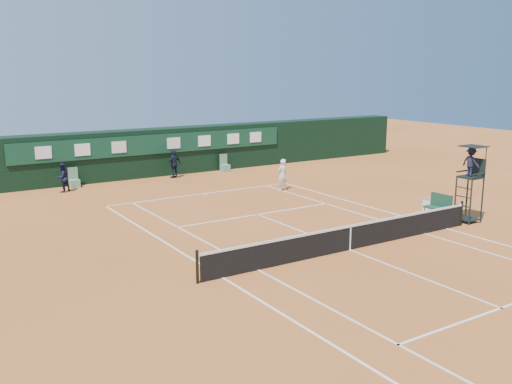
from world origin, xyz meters
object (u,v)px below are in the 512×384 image
umpire_chair (471,168)px  player_bench (439,205)px  cooler (431,205)px  tennis_net (350,237)px  player (282,175)px

umpire_chair → player_bench: 2.27m
player_bench → cooler: size_ratio=1.86×
tennis_net → cooler: bearing=18.7°
tennis_net → cooler: tennis_net is taller
tennis_net → cooler: (7.38, 2.49, -0.18)m
tennis_net → umpire_chair: bearing=2.0°
tennis_net → player: (4.16, 10.31, 0.39)m
tennis_net → umpire_chair: umpire_chair is taller
player_bench → umpire_chair: bearing=-71.0°
tennis_net → player_bench: size_ratio=10.75×
umpire_chair → player: umpire_chair is taller
cooler → player_bench: bearing=-122.8°
tennis_net → player: bearing=68.0°
tennis_net → player_bench: same height
tennis_net → player: player is taller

